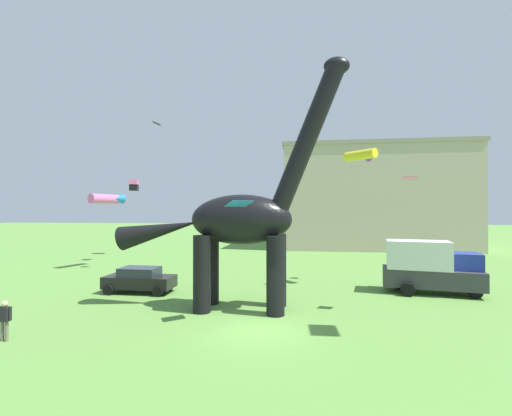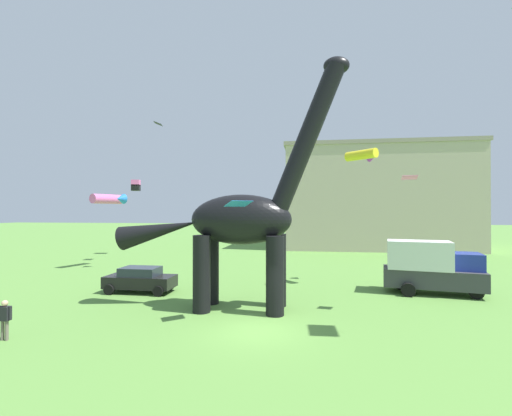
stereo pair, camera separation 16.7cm
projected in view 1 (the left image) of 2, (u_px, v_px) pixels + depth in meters
The scene contains 14 objects.
ground_plane at pixel (256, 330), 14.97m from camera, with size 240.00×240.00×0.00m, color #5B8E3D.
dinosaur_sculpture at pixel (240, 220), 18.27m from camera, with size 12.15×2.57×12.70m.
parked_sedan_left at pixel (140, 279), 21.88m from camera, with size 4.22×2.01×1.55m.
parked_box_truck at pixel (430, 266), 21.69m from camera, with size 5.91×3.18×3.20m.
person_watching_child at pixel (207, 264), 29.56m from camera, with size 0.38×0.17×1.01m.
person_far_spectator at pixel (4, 317), 13.75m from camera, with size 0.58×0.26×1.56m.
person_vendor_side at pixel (279, 271), 24.12m from camera, with size 0.58×0.25×1.54m.
kite_mid_right at pixel (134, 185), 40.44m from camera, with size 1.04×1.04×1.25m.
kite_trailing at pixel (108, 199), 31.28m from camera, with size 2.98×3.12×0.88m.
kite_apex at pixel (239, 204), 15.73m from camera, with size 1.34×1.30×0.26m.
kite_near_high at pixel (363, 155), 24.30m from camera, with size 2.40×2.40×0.68m.
kite_high_left at pixel (157, 123), 34.20m from camera, with size 0.93×1.16×0.28m.
kite_far_left at pixel (409, 178), 17.33m from camera, with size 0.78×0.62×0.16m.
background_building_block at pixel (372, 198), 49.28m from camera, with size 24.13×13.44×13.70m.
Camera 1 is at (1.99, -14.88, 5.05)m, focal length 24.95 mm.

